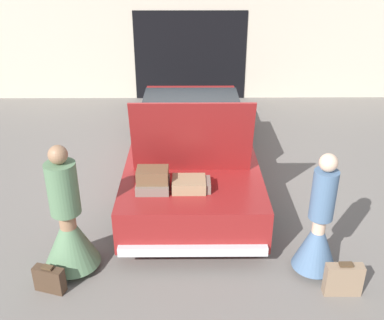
{
  "coord_description": "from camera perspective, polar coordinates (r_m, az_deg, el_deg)",
  "views": [
    {
      "loc": [
        -0.05,
        -7.15,
        3.75
      ],
      "look_at": [
        0.0,
        -1.44,
        0.93
      ],
      "focal_mm": 42.0,
      "sensor_mm": 36.0,
      "label": 1
    }
  ],
  "objects": [
    {
      "name": "person_right",
      "position": [
        5.68,
        15.71,
        -8.76
      ],
      "size": [
        0.55,
        0.55,
        1.62
      ],
      "rotation": [
        0.0,
        0.0,
        1.4
      ],
      "color": "beige",
      "rests_on": "ground_plane"
    },
    {
      "name": "car",
      "position": [
        7.84,
        -0.11,
        2.3
      ],
      "size": [
        2.0,
        5.34,
        1.86
      ],
      "color": "maroon",
      "rests_on": "ground_plane"
    },
    {
      "name": "person_left",
      "position": [
        5.71,
        -15.4,
        -8.29
      ],
      "size": [
        0.69,
        0.69,
        1.7
      ],
      "rotation": [
        0.0,
        0.0,
        -1.8
      ],
      "color": "#997051",
      "rests_on": "ground_plane"
    },
    {
      "name": "ground_plane",
      "position": [
        8.08,
        -0.08,
        -1.36
      ],
      "size": [
        40.0,
        40.0,
        0.0
      ],
      "primitive_type": "plane",
      "color": "slate"
    },
    {
      "name": "suitcase_beside_right_person",
      "position": [
        5.66,
        18.66,
        -14.17
      ],
      "size": [
        0.43,
        0.14,
        0.44
      ],
      "color": "#8C7259",
      "rests_on": "ground_plane"
    },
    {
      "name": "garage_wall_back",
      "position": [
        11.57,
        -0.23,
        14.55
      ],
      "size": [
        12.0,
        0.14,
        2.8
      ],
      "color": "beige",
      "rests_on": "ground_plane"
    },
    {
      "name": "suitcase_beside_left_person",
      "position": [
        5.7,
        -17.64,
        -14.23
      ],
      "size": [
        0.39,
        0.23,
        0.35
      ],
      "color": "#473323",
      "rests_on": "ground_plane"
    }
  ]
}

